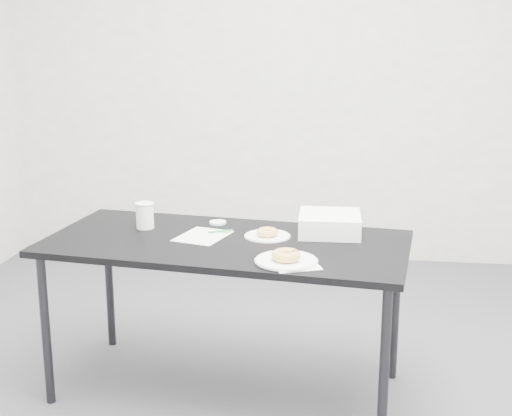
# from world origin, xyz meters

# --- Properties ---
(floor) EXTENTS (4.00, 4.00, 0.00)m
(floor) POSITION_xyz_m (0.00, 0.00, 0.00)
(floor) COLOR #4C4C51
(floor) RESTS_ON ground
(wall_back) EXTENTS (4.00, 0.02, 2.70)m
(wall_back) POSITION_xyz_m (0.00, 2.00, 1.35)
(wall_back) COLOR white
(wall_back) RESTS_ON floor
(table) EXTENTS (1.68, 0.94, 0.73)m
(table) POSITION_xyz_m (-0.07, -0.06, 0.68)
(table) COLOR black
(table) RESTS_ON floor
(scorecard) EXTENTS (0.26, 0.30, 0.00)m
(scorecard) POSITION_xyz_m (-0.19, -0.01, 0.73)
(scorecard) COLOR white
(scorecard) RESTS_ON table
(logo_patch) EXTENTS (0.05, 0.05, 0.00)m
(logo_patch) POSITION_xyz_m (-0.10, 0.07, 0.73)
(logo_patch) COLOR #38922A
(logo_patch) RESTS_ON scorecard
(pen) EXTENTS (0.11, 0.06, 0.01)m
(pen) POSITION_xyz_m (-0.12, 0.06, 0.74)
(pen) COLOR #0B7B46
(pen) RESTS_ON scorecard
(napkin) EXTENTS (0.23, 0.23, 0.00)m
(napkin) POSITION_xyz_m (0.26, -0.36, 0.73)
(napkin) COLOR white
(napkin) RESTS_ON table
(plate_near) EXTENTS (0.26, 0.26, 0.01)m
(plate_near) POSITION_xyz_m (0.22, -0.33, 0.74)
(plate_near) COLOR white
(plate_near) RESTS_ON napkin
(donut_near) EXTENTS (0.15, 0.15, 0.04)m
(donut_near) POSITION_xyz_m (0.22, -0.33, 0.76)
(donut_near) COLOR #D59043
(donut_near) RESTS_ON plate_near
(plate_far) EXTENTS (0.21, 0.21, 0.01)m
(plate_far) POSITION_xyz_m (0.10, 0.02, 0.73)
(plate_far) COLOR white
(plate_far) RESTS_ON table
(donut_far) EXTENTS (0.11, 0.11, 0.03)m
(donut_far) POSITION_xyz_m (0.10, 0.02, 0.75)
(donut_far) COLOR #D59043
(donut_far) RESTS_ON plate_far
(coffee_cup) EXTENTS (0.08, 0.08, 0.12)m
(coffee_cup) POSITION_xyz_m (-0.48, 0.08, 0.79)
(coffee_cup) COLOR white
(coffee_cup) RESTS_ON table
(cup_lid) EXTENTS (0.08, 0.08, 0.01)m
(cup_lid) POSITION_xyz_m (-0.16, 0.21, 0.74)
(cup_lid) COLOR white
(cup_lid) RESTS_ON table
(bakery_box) EXTENTS (0.29, 0.29, 0.09)m
(bakery_box) POSITION_xyz_m (0.38, 0.11, 0.78)
(bakery_box) COLOR white
(bakery_box) RESTS_ON table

